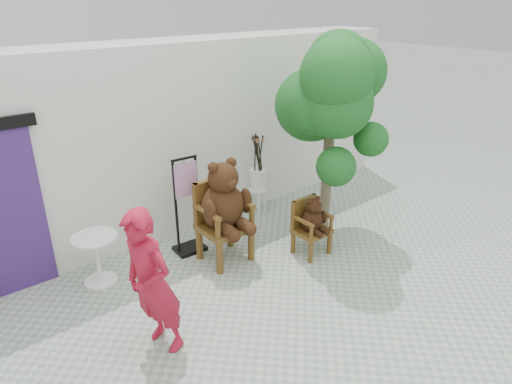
% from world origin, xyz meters
% --- Properties ---
extents(ground_plane, '(60.00, 60.00, 0.00)m').
position_xyz_m(ground_plane, '(0.00, 0.00, 0.00)').
color(ground_plane, '#9BA493').
rests_on(ground_plane, ground).
extents(back_wall, '(9.00, 1.00, 3.00)m').
position_xyz_m(back_wall, '(0.00, 3.10, 1.50)').
color(back_wall, silver).
rests_on(back_wall, ground).
extents(chair_big, '(0.77, 0.82, 1.56)m').
position_xyz_m(chair_big, '(-0.31, 1.44, 0.87)').
color(chair_big, '#4B3010').
rests_on(chair_big, ground).
extents(chair_small, '(0.49, 0.50, 0.93)m').
position_xyz_m(chair_small, '(0.79, 0.75, 0.55)').
color(chair_small, '#4B3010').
rests_on(chair_small, ground).
extents(person, '(0.56, 0.72, 1.75)m').
position_xyz_m(person, '(-2.01, 0.37, 0.88)').
color(person, '#AB152D').
rests_on(person, ground).
extents(cafe_table, '(0.60, 0.60, 0.70)m').
position_xyz_m(cafe_table, '(-1.99, 2.05, 0.44)').
color(cafe_table, white).
rests_on(cafe_table, ground).
extents(display_stand, '(0.47, 0.38, 1.51)m').
position_xyz_m(display_stand, '(-0.59, 1.98, 0.58)').
color(display_stand, black).
rests_on(display_stand, ground).
extents(stool_bucket, '(0.32, 0.32, 1.46)m').
position_xyz_m(stool_bucket, '(1.09, 2.35, 0.64)').
color(stool_bucket, white).
rests_on(stool_bucket, ground).
extents(tree, '(1.80, 1.84, 3.20)m').
position_xyz_m(tree, '(1.46, 1.08, 2.28)').
color(tree, brown).
rests_on(tree, ground).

